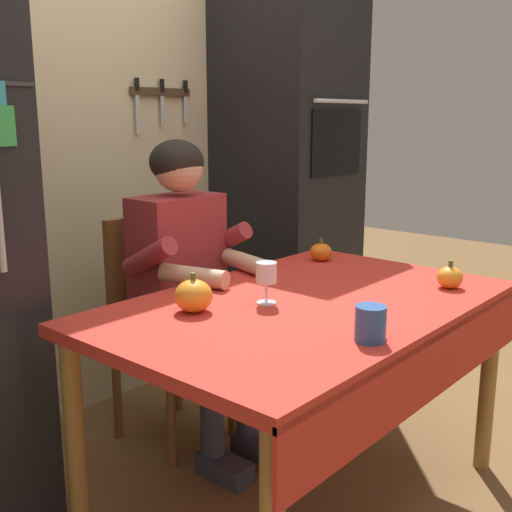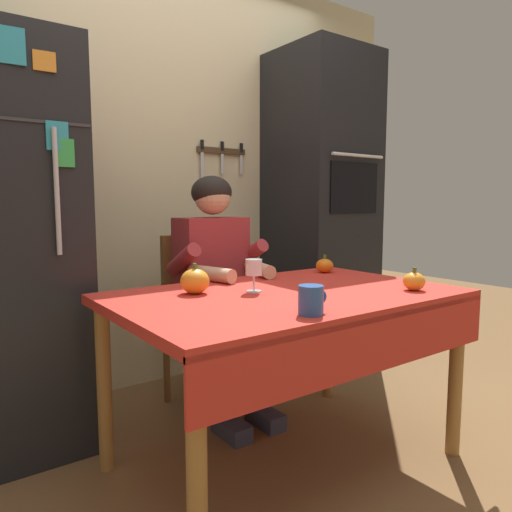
{
  "view_description": "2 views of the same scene",
  "coord_description": "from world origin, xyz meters",
  "px_view_note": "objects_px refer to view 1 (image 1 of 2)",
  "views": [
    {
      "loc": [
        -1.6,
        -1.07,
        1.33
      ],
      "look_at": [
        -0.1,
        0.22,
        0.89
      ],
      "focal_mm": 44.08,
      "sensor_mm": 36.0,
      "label": 1
    },
    {
      "loc": [
        -1.23,
        -1.39,
        1.11
      ],
      "look_at": [
        -0.03,
        0.27,
        0.88
      ],
      "focal_mm": 33.26,
      "sensor_mm": 36.0,
      "label": 2
    }
  ],
  "objects_px": {
    "wall_oven": "(288,170)",
    "dining_table": "(310,326)",
    "pumpkin_medium": "(321,252)",
    "pumpkin_small": "(194,296)",
    "coffee_mug": "(371,323)",
    "seated_person": "(190,272)",
    "pumpkin_large": "(450,277)",
    "wine_glass": "(266,275)",
    "chair_behind_person": "(160,317)"
  },
  "relations": [
    {
      "from": "wall_oven",
      "to": "pumpkin_small",
      "type": "xyz_separation_m",
      "value": [
        -1.37,
        -0.71,
        -0.26
      ]
    },
    {
      "from": "dining_table",
      "to": "coffee_mug",
      "type": "height_order",
      "value": "coffee_mug"
    },
    {
      "from": "chair_behind_person",
      "to": "coffee_mug",
      "type": "distance_m",
      "value": 1.18
    },
    {
      "from": "chair_behind_person",
      "to": "seated_person",
      "type": "height_order",
      "value": "seated_person"
    },
    {
      "from": "dining_table",
      "to": "chair_behind_person",
      "type": "height_order",
      "value": "chair_behind_person"
    },
    {
      "from": "chair_behind_person",
      "to": "wine_glass",
      "type": "relative_size",
      "value": 6.78
    },
    {
      "from": "wall_oven",
      "to": "dining_table",
      "type": "bearing_deg",
      "value": -138.69
    },
    {
      "from": "seated_person",
      "to": "wine_glass",
      "type": "height_order",
      "value": "seated_person"
    },
    {
      "from": "coffee_mug",
      "to": "pumpkin_small",
      "type": "relative_size",
      "value": 0.9
    },
    {
      "from": "wine_glass",
      "to": "pumpkin_small",
      "type": "bearing_deg",
      "value": 151.52
    },
    {
      "from": "wall_oven",
      "to": "coffee_mug",
      "type": "bearing_deg",
      "value": -134.57
    },
    {
      "from": "seated_person",
      "to": "pumpkin_large",
      "type": "relative_size",
      "value": 12.58
    },
    {
      "from": "dining_table",
      "to": "seated_person",
      "type": "distance_m",
      "value": 0.61
    },
    {
      "from": "pumpkin_medium",
      "to": "wall_oven",
      "type": "bearing_deg",
      "value": 48.09
    },
    {
      "from": "wine_glass",
      "to": "pumpkin_medium",
      "type": "height_order",
      "value": "wine_glass"
    },
    {
      "from": "pumpkin_medium",
      "to": "pumpkin_small",
      "type": "xyz_separation_m",
      "value": [
        -0.83,
        -0.11,
        0.01
      ]
    },
    {
      "from": "seated_person",
      "to": "chair_behind_person",
      "type": "bearing_deg",
      "value": 90.0
    },
    {
      "from": "coffee_mug",
      "to": "pumpkin_medium",
      "type": "distance_m",
      "value": 0.96
    },
    {
      "from": "chair_behind_person",
      "to": "coffee_mug",
      "type": "xyz_separation_m",
      "value": [
        -0.22,
        -1.13,
        0.28
      ]
    },
    {
      "from": "chair_behind_person",
      "to": "pumpkin_large",
      "type": "height_order",
      "value": "chair_behind_person"
    },
    {
      "from": "seated_person",
      "to": "pumpkin_large",
      "type": "distance_m",
      "value": 0.97
    },
    {
      "from": "pumpkin_medium",
      "to": "seated_person",
      "type": "bearing_deg",
      "value": 149.67
    },
    {
      "from": "seated_person",
      "to": "pumpkin_medium",
      "type": "xyz_separation_m",
      "value": [
        0.48,
        -0.28,
        0.04
      ]
    },
    {
      "from": "wall_oven",
      "to": "dining_table",
      "type": "xyz_separation_m",
      "value": [
        -1.05,
        -0.92,
        -0.39
      ]
    },
    {
      "from": "dining_table",
      "to": "seated_person",
      "type": "xyz_separation_m",
      "value": [
        0.03,
        0.6,
        0.08
      ]
    },
    {
      "from": "coffee_mug",
      "to": "pumpkin_medium",
      "type": "height_order",
      "value": "coffee_mug"
    },
    {
      "from": "pumpkin_small",
      "to": "wall_oven",
      "type": "bearing_deg",
      "value": 27.37
    },
    {
      "from": "wall_oven",
      "to": "dining_table",
      "type": "height_order",
      "value": "wall_oven"
    },
    {
      "from": "dining_table",
      "to": "wine_glass",
      "type": "height_order",
      "value": "wine_glass"
    },
    {
      "from": "wall_oven",
      "to": "pumpkin_medium",
      "type": "xyz_separation_m",
      "value": [
        -0.54,
        -0.6,
        -0.27
      ]
    },
    {
      "from": "dining_table",
      "to": "coffee_mug",
      "type": "xyz_separation_m",
      "value": [
        -0.19,
        -0.33,
        0.13
      ]
    },
    {
      "from": "dining_table",
      "to": "pumpkin_large",
      "type": "height_order",
      "value": "pumpkin_large"
    },
    {
      "from": "pumpkin_large",
      "to": "pumpkin_medium",
      "type": "bearing_deg",
      "value": 84.84
    },
    {
      "from": "dining_table",
      "to": "pumpkin_medium",
      "type": "xyz_separation_m",
      "value": [
        0.51,
        0.32,
        0.12
      ]
    },
    {
      "from": "seated_person",
      "to": "pumpkin_large",
      "type": "xyz_separation_m",
      "value": [
        0.43,
        -0.87,
        0.04
      ]
    },
    {
      "from": "wall_oven",
      "to": "wine_glass",
      "type": "bearing_deg",
      "value": -144.59
    },
    {
      "from": "coffee_mug",
      "to": "wine_glass",
      "type": "relative_size",
      "value": 0.81
    },
    {
      "from": "chair_behind_person",
      "to": "wine_glass",
      "type": "height_order",
      "value": "chair_behind_person"
    },
    {
      "from": "seated_person",
      "to": "coffee_mug",
      "type": "bearing_deg",
      "value": -102.94
    },
    {
      "from": "seated_person",
      "to": "pumpkin_large",
      "type": "height_order",
      "value": "seated_person"
    },
    {
      "from": "wine_glass",
      "to": "dining_table",
      "type": "bearing_deg",
      "value": -41.7
    },
    {
      "from": "chair_behind_person",
      "to": "coffee_mug",
      "type": "bearing_deg",
      "value": -100.83
    },
    {
      "from": "dining_table",
      "to": "coffee_mug",
      "type": "bearing_deg",
      "value": -119.38
    },
    {
      "from": "wine_glass",
      "to": "pumpkin_small",
      "type": "height_order",
      "value": "wine_glass"
    },
    {
      "from": "wall_oven",
      "to": "pumpkin_medium",
      "type": "height_order",
      "value": "wall_oven"
    },
    {
      "from": "wine_glass",
      "to": "pumpkin_large",
      "type": "xyz_separation_m",
      "value": [
        0.57,
        -0.37,
        -0.06
      ]
    },
    {
      "from": "chair_behind_person",
      "to": "pumpkin_small",
      "type": "xyz_separation_m",
      "value": [
        -0.35,
        -0.58,
        0.28
      ]
    },
    {
      "from": "wall_oven",
      "to": "dining_table",
      "type": "relative_size",
      "value": 1.5
    },
    {
      "from": "dining_table",
      "to": "coffee_mug",
      "type": "relative_size",
      "value": 12.55
    },
    {
      "from": "pumpkin_medium",
      "to": "chair_behind_person",
      "type": "bearing_deg",
      "value": 135.69
    }
  ]
}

